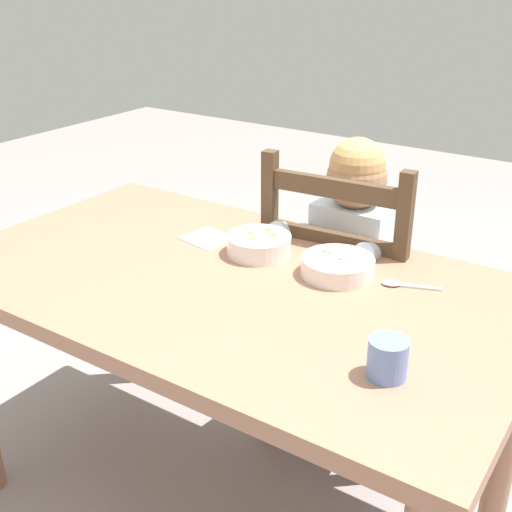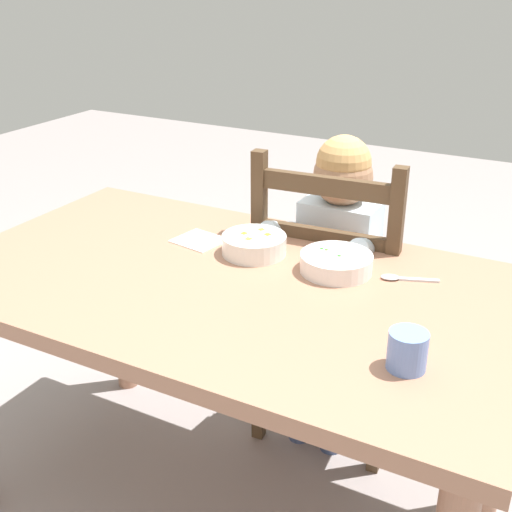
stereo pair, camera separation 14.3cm
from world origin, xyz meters
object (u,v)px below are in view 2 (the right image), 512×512
at_px(bowl_of_carrots, 254,244).
at_px(dining_table, 229,315).
at_px(child_figure, 335,249).
at_px(drinking_cup, 407,351).
at_px(bowl_of_peas, 336,262).
at_px(spoon, 399,278).
at_px(dining_chair, 334,302).

bearing_deg(bowl_of_carrots, dining_table, -85.02).
height_order(child_figure, bowl_of_carrots, child_figure).
bearing_deg(bowl_of_carrots, drinking_cup, -33.40).
height_order(child_figure, bowl_of_peas, child_figure).
bearing_deg(child_figure, dining_table, -102.58).
bearing_deg(drinking_cup, bowl_of_carrots, 146.60).
bearing_deg(bowl_of_peas, spoon, 10.97).
distance_m(bowl_of_peas, spoon, 0.15).
relative_size(dining_chair, bowl_of_carrots, 5.72).
bearing_deg(bowl_of_peas, dining_table, -143.92).
distance_m(dining_table, dining_chair, 0.49).
bearing_deg(bowl_of_peas, child_figure, 111.20).
relative_size(bowl_of_carrots, spoon, 1.23).
bearing_deg(bowl_of_carrots, child_figure, 68.79).
xyz_separation_m(dining_table, drinking_cup, (0.48, -0.17, 0.14)).
distance_m(bowl_of_peas, bowl_of_carrots, 0.23).
xyz_separation_m(bowl_of_peas, bowl_of_carrots, (-0.23, 0.00, 0.00)).
xyz_separation_m(dining_chair, child_figure, (-0.00, -0.01, 0.18)).
xyz_separation_m(dining_table, child_figure, (0.10, 0.45, 0.03)).
xyz_separation_m(child_figure, bowl_of_carrots, (-0.11, -0.29, 0.10)).
distance_m(bowl_of_peas, drinking_cup, 0.42).
height_order(child_figure, spoon, child_figure).
relative_size(bowl_of_peas, bowl_of_carrots, 1.06).
relative_size(dining_table, spoon, 10.42).
relative_size(dining_table, child_figure, 1.45).
height_order(dining_chair, bowl_of_peas, dining_chair).
height_order(dining_chair, drinking_cup, dining_chair).
bearing_deg(drinking_cup, dining_table, 160.41).
bearing_deg(bowl_of_carrots, bowl_of_peas, -0.00).
bearing_deg(spoon, drinking_cup, -71.32).
bearing_deg(dining_chair, bowl_of_carrots, -111.36).
xyz_separation_m(bowl_of_peas, spoon, (0.15, 0.03, -0.02)).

